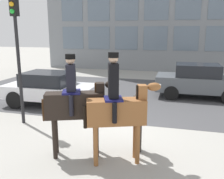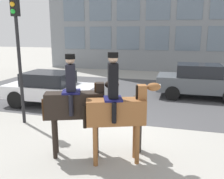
# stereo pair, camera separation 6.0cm
# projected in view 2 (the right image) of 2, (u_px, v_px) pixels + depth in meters

# --- Properties ---
(ground_plane) EXTENTS (80.00, 80.00, 0.00)m
(ground_plane) POSITION_uv_depth(u_px,v_px,m) (117.00, 128.00, 8.26)
(ground_plane) COLOR #9E9B93
(road_surface) EXTENTS (18.69, 8.50, 0.01)m
(road_surface) POSITION_uv_depth(u_px,v_px,m) (140.00, 95.00, 12.73)
(road_surface) COLOR #444447
(road_surface) RESTS_ON ground_plane
(mounted_horse_lead) EXTENTS (1.83, 0.96, 2.61)m
(mounted_horse_lead) POSITION_uv_depth(u_px,v_px,m) (76.00, 103.00, 6.22)
(mounted_horse_lead) COLOR black
(mounted_horse_lead) RESTS_ON ground_plane
(mounted_horse_companion) EXTENTS (1.75, 0.92, 2.68)m
(mounted_horse_companion) POSITION_uv_depth(u_px,v_px,m) (117.00, 108.00, 5.87)
(mounted_horse_companion) COLOR brown
(mounted_horse_companion) RESTS_ON ground_plane
(pedestrian_bystander) EXTENTS (0.78, 0.68, 1.70)m
(pedestrian_bystander) POSITION_uv_depth(u_px,v_px,m) (138.00, 115.00, 6.49)
(pedestrian_bystander) COLOR #332D28
(pedestrian_bystander) RESTS_ON ground_plane
(street_car_near_lane) EXTENTS (3.91, 1.82, 1.46)m
(street_car_near_lane) POSITION_uv_depth(u_px,v_px,m) (51.00, 88.00, 10.75)
(street_car_near_lane) COLOR silver
(street_car_near_lane) RESTS_ON ground_plane
(street_car_far_lane) EXTENTS (4.04, 1.88, 1.63)m
(street_car_far_lane) POSITION_uv_depth(u_px,v_px,m) (200.00, 81.00, 12.00)
(street_car_far_lane) COLOR #51565B
(street_car_far_lane) RESTS_ON ground_plane
(traffic_light) EXTENTS (0.24, 0.29, 4.33)m
(traffic_light) POSITION_uv_depth(u_px,v_px,m) (17.00, 39.00, 8.17)
(traffic_light) COLOR black
(traffic_light) RESTS_ON ground_plane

